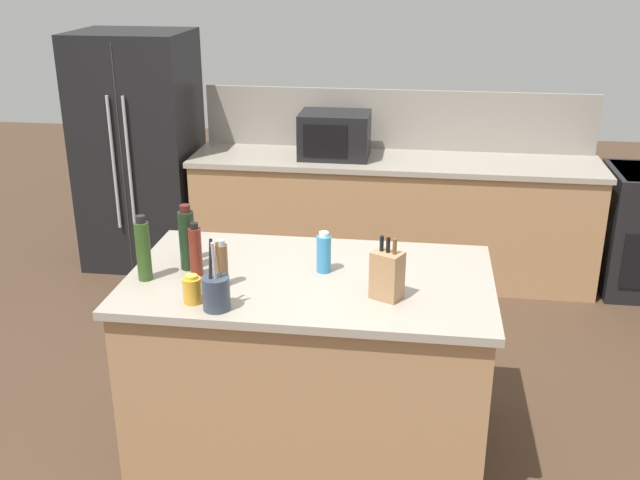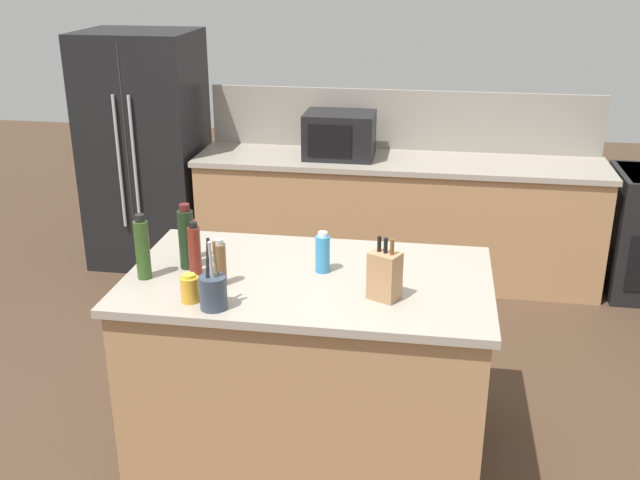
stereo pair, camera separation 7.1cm
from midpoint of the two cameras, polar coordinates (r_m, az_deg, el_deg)
ground_plane at (r=4.06m, az=-0.29°, el=-14.96°), size 14.00×14.00×0.00m
back_counter_run at (r=5.77m, az=6.21°, el=1.63°), size 3.05×0.66×0.94m
wall_backsplash at (r=5.88m, az=6.66°, el=9.08°), size 3.01×0.03×0.46m
kitchen_island at (r=3.80m, az=-0.30°, el=-9.21°), size 1.74×1.02×0.94m
refrigerator at (r=6.10m, az=-12.80°, el=6.69°), size 0.86×0.75×1.83m
microwave at (r=5.62m, az=1.86°, el=7.99°), size 0.52×0.39×0.34m
knife_block at (r=3.33m, az=5.56°, el=-2.68°), size 0.16×0.15×0.29m
utensil_crock at (r=3.27m, az=-7.52°, el=-3.87°), size 0.12×0.12×0.32m
wine_bottle at (r=3.67m, az=-9.59°, el=0.15°), size 0.08×0.08×0.33m
olive_oil_bottle at (r=3.60m, az=-12.83°, el=-0.64°), size 0.07×0.07×0.32m
vinegar_bottle at (r=3.60m, az=-8.98°, el=-0.75°), size 0.06×0.06×0.27m
pepper_grinder at (r=3.48m, az=-7.04°, el=-1.79°), size 0.06×0.06×0.23m
honey_jar at (r=3.35m, az=-9.29°, el=-3.68°), size 0.08×0.08×0.13m
dish_soap_bottle at (r=3.60m, az=0.77°, el=-1.00°), size 0.07×0.07×0.20m
soy_sauce_bottle at (r=3.81m, az=-9.14°, el=-0.02°), size 0.06×0.06×0.20m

